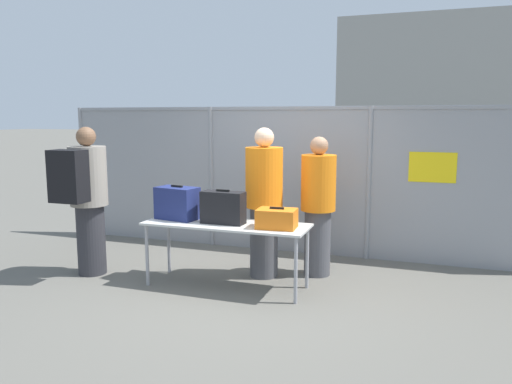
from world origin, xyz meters
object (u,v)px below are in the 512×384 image
at_px(suitcase_navy, 177,203).
at_px(security_worker_near, 264,201).
at_px(utility_trailer, 427,217).
at_px(inspection_table, 226,229).
at_px(suitcase_black, 223,207).
at_px(suitcase_orange, 277,219).
at_px(security_worker_far, 318,205).
at_px(traveler_hooded, 85,195).

height_order(suitcase_navy, security_worker_near, security_worker_near).
height_order(suitcase_navy, utility_trailer, suitcase_navy).
bearing_deg(inspection_table, utility_trailer, 53.45).
bearing_deg(suitcase_black, security_worker_near, 59.42).
height_order(inspection_table, suitcase_orange, suitcase_orange).
bearing_deg(suitcase_black, security_worker_far, 40.92).
bearing_deg(traveler_hooded, inspection_table, 0.78).
relative_size(suitcase_black, traveler_hooded, 0.27).
xyz_separation_m(suitcase_navy, utility_trailer, (2.86, 2.94, -0.55)).
xyz_separation_m(inspection_table, security_worker_near, (0.29, 0.53, 0.26)).
distance_m(traveler_hooded, security_worker_far, 2.89).
bearing_deg(suitcase_black, utility_trailer, 53.20).
distance_m(suitcase_navy, traveler_hooded, 1.18).
bearing_deg(traveler_hooded, suitcase_navy, 5.50).
bearing_deg(traveler_hooded, suitcase_black, 0.44).
height_order(suitcase_navy, traveler_hooded, traveler_hooded).
distance_m(inspection_table, security_worker_far, 1.23).
bearing_deg(inspection_table, security_worker_near, 61.30).
bearing_deg(suitcase_orange, inspection_table, 176.39).
distance_m(inspection_table, suitcase_black, 0.25).
height_order(suitcase_navy, security_worker_far, security_worker_far).
bearing_deg(utility_trailer, inspection_table, -126.55).
bearing_deg(security_worker_far, suitcase_black, 70.67).
xyz_separation_m(suitcase_black, security_worker_near, (0.32, 0.54, 0.01)).
relative_size(suitcase_navy, utility_trailer, 0.14).
xyz_separation_m(suitcase_black, traveler_hooded, (-1.78, -0.15, 0.08)).
xyz_separation_m(suitcase_navy, security_worker_far, (1.56, 0.76, -0.05)).
bearing_deg(traveler_hooded, security_worker_far, 15.14).
bearing_deg(security_worker_near, security_worker_far, -166.05).
bearing_deg(suitcase_navy, security_worker_near, 27.44).
distance_m(inspection_table, utility_trailer, 3.72).
relative_size(inspection_table, traveler_hooded, 1.04).
height_order(inspection_table, security_worker_far, security_worker_far).
distance_m(suitcase_black, security_worker_far, 1.24).
bearing_deg(security_worker_far, utility_trailer, -91.09).
distance_m(security_worker_near, security_worker_far, 0.68).
relative_size(suitcase_navy, traveler_hooded, 0.29).
relative_size(inspection_table, suitcase_navy, 3.55).
bearing_deg(security_worker_near, inspection_table, 51.47).
xyz_separation_m(suitcase_black, utility_trailer, (2.24, 2.99, -0.54)).
bearing_deg(utility_trailer, security_worker_near, -128.06).
height_order(traveler_hooded, security_worker_near, traveler_hooded).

